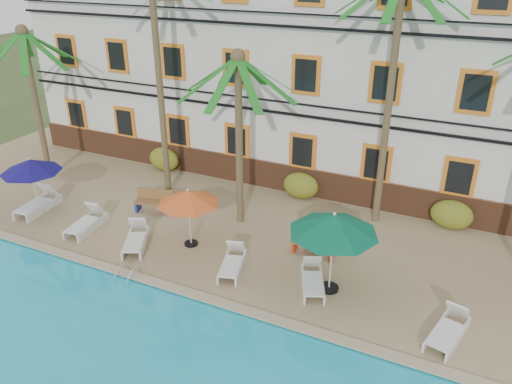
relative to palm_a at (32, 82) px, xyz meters
The scene contains 23 objects.
ground 11.12m from the palm_a, 21.56° to the right, with size 100.00×100.00×0.00m, color #384C23.
pool_deck 10.50m from the palm_a, ahead, with size 30.00×12.00×0.25m, color tan.
pool_coping 11.34m from the palm_a, 26.13° to the right, with size 30.00×0.35×0.06m, color tan.
hotel_building 11.34m from the palm_a, 33.58° to the left, with size 25.40×6.44×10.22m.
palm_a is the anchor object (origin of this frame).
palm_b 6.06m from the palm_a, 10.02° to the left, with size 4.19×4.19×9.44m.
palm_c 9.68m from the palm_a, ahead, with size 4.19×4.19×6.39m.
palm_d 14.55m from the palm_a, ahead, with size 4.19×4.19×9.01m.
shrub_left 6.39m from the palm_a, 33.93° to the left, with size 1.50×0.90×1.10m, color #275618.
shrub_mid 12.01m from the palm_a, 14.61° to the left, with size 1.50×0.90×1.10m, color #275618.
shrub_right 17.57m from the palm_a, ahead, with size 1.50×0.90×1.10m, color #275618.
umbrella_blue 4.22m from the palm_a, 50.39° to the right, with size 2.27×2.27×2.28m.
umbrella_red 9.51m from the palm_a, 14.00° to the right, with size 2.14×2.14×2.15m.
umbrella_green 14.44m from the palm_a, 10.56° to the right, with size 2.63×2.63×2.63m.
lounger_a 5.22m from the palm_a, 50.82° to the right, with size 0.92×2.06×0.95m.
lounger_b 6.97m from the palm_a, 31.03° to the right, with size 0.87×1.92×0.88m.
lounger_c 8.86m from the palm_a, 23.20° to the right, with size 1.43×1.95×0.87m.
lounger_d 12.03m from the palm_a, 15.09° to the right, with size 1.07×1.85×0.82m.
lounger_e 14.40m from the palm_a, 11.30° to the right, with size 1.27×1.86×0.83m.
lounger_f 18.28m from the palm_a, 10.70° to the right, with size 1.05×1.90×0.85m.
bench_left 7.41m from the palm_a, ahead, with size 1.57×0.83×0.93m.
bench_right 13.56m from the palm_a, ahead, with size 1.52×0.54×0.93m.
pool_ladder 10.37m from the palm_a, 30.06° to the right, with size 0.54×0.74×0.74m.
Camera 1 is at (7.91, -10.97, 9.44)m, focal length 35.00 mm.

